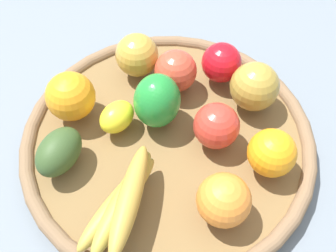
{
  "coord_description": "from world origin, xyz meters",
  "views": [
    {
      "loc": [
        -0.31,
        0.17,
        0.55
      ],
      "look_at": [
        0.0,
        0.0,
        0.06
      ],
      "focal_mm": 42.69,
      "sensor_mm": 36.0,
      "label": 1
    }
  ],
  "objects_px": {
    "apple_1": "(176,71)",
    "lemon_0": "(117,117)",
    "apple_3": "(254,87)",
    "orange_0": "(272,153)",
    "orange_2": "(226,199)",
    "apple_0": "(137,55)",
    "apple_4": "(216,126)",
    "orange_1": "(71,96)",
    "apple_2": "(221,63)",
    "banana_bunch": "(123,201)",
    "bell_pepper": "(160,100)",
    "avocado": "(59,152)"
  },
  "relations": [
    {
      "from": "apple_4",
      "to": "orange_1",
      "type": "xyz_separation_m",
      "value": [
        0.15,
        0.17,
        0.0
      ]
    },
    {
      "from": "banana_bunch",
      "to": "avocado",
      "type": "xyz_separation_m",
      "value": [
        0.11,
        0.05,
        -0.0
      ]
    },
    {
      "from": "apple_2",
      "to": "orange_0",
      "type": "bearing_deg",
      "value": 168.66
    },
    {
      "from": "apple_2",
      "to": "apple_4",
      "type": "bearing_deg",
      "value": 143.22
    },
    {
      "from": "orange_1",
      "to": "banana_bunch",
      "type": "bearing_deg",
      "value": 179.3
    },
    {
      "from": "orange_0",
      "to": "apple_2",
      "type": "relative_size",
      "value": 1.04
    },
    {
      "from": "apple_0",
      "to": "avocado",
      "type": "relative_size",
      "value": 0.89
    },
    {
      "from": "apple_2",
      "to": "banana_bunch",
      "type": "bearing_deg",
      "value": 120.08
    },
    {
      "from": "banana_bunch",
      "to": "apple_0",
      "type": "bearing_deg",
      "value": -30.49
    },
    {
      "from": "apple_1",
      "to": "apple_2",
      "type": "height_order",
      "value": "apple_1"
    },
    {
      "from": "apple_1",
      "to": "orange_2",
      "type": "xyz_separation_m",
      "value": [
        -0.23,
        0.06,
        0.0
      ]
    },
    {
      "from": "orange_2",
      "to": "apple_2",
      "type": "bearing_deg",
      "value": -32.32
    },
    {
      "from": "apple_4",
      "to": "apple_1",
      "type": "distance_m",
      "value": 0.12
    },
    {
      "from": "banana_bunch",
      "to": "apple_0",
      "type": "height_order",
      "value": "apple_0"
    },
    {
      "from": "apple_1",
      "to": "avocado",
      "type": "distance_m",
      "value": 0.23
    },
    {
      "from": "orange_2",
      "to": "apple_0",
      "type": "bearing_deg",
      "value": -3.32
    },
    {
      "from": "apple_3",
      "to": "orange_2",
      "type": "bearing_deg",
      "value": 133.23
    },
    {
      "from": "apple_3",
      "to": "orange_1",
      "type": "relative_size",
      "value": 1.01
    },
    {
      "from": "orange_0",
      "to": "banana_bunch",
      "type": "bearing_deg",
      "value": 79.73
    },
    {
      "from": "orange_0",
      "to": "lemon_0",
      "type": "height_order",
      "value": "orange_0"
    },
    {
      "from": "orange_1",
      "to": "orange_2",
      "type": "xyz_separation_m",
      "value": [
        -0.26,
        -0.11,
        -0.0
      ]
    },
    {
      "from": "orange_2",
      "to": "avocado",
      "type": "xyz_separation_m",
      "value": [
        0.18,
        0.16,
        -0.01
      ]
    },
    {
      "from": "apple_2",
      "to": "apple_0",
      "type": "bearing_deg",
      "value": 54.99
    },
    {
      "from": "apple_4",
      "to": "apple_0",
      "type": "height_order",
      "value": "apple_0"
    },
    {
      "from": "apple_3",
      "to": "orange_1",
      "type": "bearing_deg",
      "value": 64.89
    },
    {
      "from": "bell_pepper",
      "to": "orange_0",
      "type": "bearing_deg",
      "value": -100.96
    },
    {
      "from": "apple_1",
      "to": "lemon_0",
      "type": "bearing_deg",
      "value": 103.86
    },
    {
      "from": "apple_3",
      "to": "avocado",
      "type": "distance_m",
      "value": 0.31
    },
    {
      "from": "apple_3",
      "to": "apple_0",
      "type": "bearing_deg",
      "value": 39.86
    },
    {
      "from": "apple_0",
      "to": "lemon_0",
      "type": "distance_m",
      "value": 0.12
    },
    {
      "from": "apple_4",
      "to": "lemon_0",
      "type": "distance_m",
      "value": 0.15
    },
    {
      "from": "apple_3",
      "to": "orange_0",
      "type": "relative_size",
      "value": 1.12
    },
    {
      "from": "orange_0",
      "to": "orange_2",
      "type": "distance_m",
      "value": 0.1
    },
    {
      "from": "orange_0",
      "to": "bell_pepper",
      "type": "bearing_deg",
      "value": 31.54
    },
    {
      "from": "bell_pepper",
      "to": "apple_4",
      "type": "xyz_separation_m",
      "value": [
        -0.08,
        -0.05,
        -0.01
      ]
    },
    {
      "from": "apple_3",
      "to": "apple_1",
      "type": "bearing_deg",
      "value": 44.16
    },
    {
      "from": "banana_bunch",
      "to": "orange_0",
      "type": "bearing_deg",
      "value": -100.27
    },
    {
      "from": "apple_4",
      "to": "apple_2",
      "type": "height_order",
      "value": "apple_4"
    },
    {
      "from": "apple_1",
      "to": "apple_0",
      "type": "height_order",
      "value": "apple_0"
    },
    {
      "from": "apple_1",
      "to": "orange_2",
      "type": "distance_m",
      "value": 0.24
    },
    {
      "from": "apple_3",
      "to": "orange_2",
      "type": "relative_size",
      "value": 1.07
    },
    {
      "from": "bell_pepper",
      "to": "apple_2",
      "type": "distance_m",
      "value": 0.13
    },
    {
      "from": "bell_pepper",
      "to": "apple_0",
      "type": "xyz_separation_m",
      "value": [
        0.11,
        -0.02,
        -0.01
      ]
    },
    {
      "from": "apple_4",
      "to": "apple_1",
      "type": "relative_size",
      "value": 0.99
    },
    {
      "from": "bell_pepper",
      "to": "apple_1",
      "type": "relative_size",
      "value": 1.27
    },
    {
      "from": "bell_pepper",
      "to": "apple_0",
      "type": "distance_m",
      "value": 0.11
    },
    {
      "from": "orange_2",
      "to": "apple_1",
      "type": "bearing_deg",
      "value": -13.75
    },
    {
      "from": "banana_bunch",
      "to": "avocado",
      "type": "height_order",
      "value": "same"
    },
    {
      "from": "apple_0",
      "to": "avocado",
      "type": "xyz_separation_m",
      "value": [
        -0.11,
        0.18,
        -0.01
      ]
    },
    {
      "from": "apple_4",
      "to": "orange_1",
      "type": "distance_m",
      "value": 0.23
    }
  ]
}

